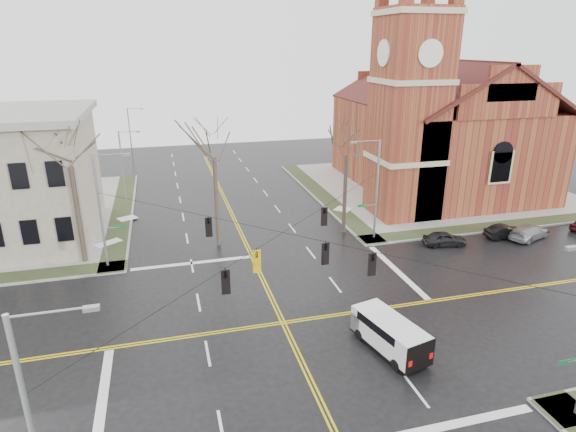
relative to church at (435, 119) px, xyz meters
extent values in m
plane|color=black|center=(-24.76, -24.78, -8.43)|extent=(120.00, 120.00, 0.00)
cube|color=gray|center=(0.24, 0.22, -8.36)|extent=(30.00, 30.00, 0.15)
cube|color=#2A321B|center=(-13.56, 0.22, -8.28)|extent=(2.00, 30.00, 0.02)
cube|color=#2A321B|center=(0.24, -13.58, -8.28)|extent=(30.00, 2.00, 0.02)
cube|color=#2A321B|center=(-35.96, 0.22, -8.28)|extent=(2.00, 30.00, 0.02)
cube|color=gold|center=(-24.88, -24.78, -8.43)|extent=(0.12, 100.00, 0.01)
cube|color=gold|center=(-24.64, -24.78, -8.43)|extent=(0.12, 100.00, 0.01)
cube|color=gold|center=(-24.76, -24.90, -8.43)|extent=(100.00, 0.12, 0.01)
cube|color=gold|center=(-24.76, -24.66, -8.43)|extent=(100.00, 0.12, 0.01)
cube|color=silver|center=(-19.76, -35.28, -8.43)|extent=(9.50, 0.50, 0.01)
cube|color=silver|center=(-29.76, -14.28, -8.43)|extent=(9.50, 0.50, 0.01)
cube|color=silver|center=(-35.26, -29.78, -8.43)|extent=(0.50, 9.50, 0.01)
cube|color=silver|center=(-14.26, -19.78, -8.43)|extent=(0.50, 9.50, 0.01)
cube|color=maroon|center=(-7.76, -7.78, 1.57)|extent=(6.00, 6.00, 20.00)
cube|color=#C2B695|center=(-7.76, -7.78, 11.07)|extent=(6.30, 6.30, 0.50)
cylinder|color=silver|center=(-7.76, -10.83, 7.57)|extent=(2.40, 0.15, 2.40)
cylinder|color=silver|center=(-10.81, -7.78, 7.57)|extent=(0.15, 2.40, 2.40)
cube|color=maroon|center=(1.24, 1.22, -3.43)|extent=(18.00, 24.00, 10.00)
cube|color=maroon|center=(-7.96, -4.78, -6.23)|extent=(2.00, 5.00, 4.40)
cylinder|color=gray|center=(-13.26, -13.28, -3.78)|extent=(0.20, 0.20, 9.00)
cylinder|color=gray|center=(-13.86, -13.28, -5.13)|extent=(1.20, 0.06, 0.06)
cube|color=#105E2D|center=(-14.56, -13.28, -5.13)|extent=(0.90, 0.04, 0.25)
cylinder|color=gray|center=(-14.46, -13.28, 0.62)|extent=(2.40, 0.08, 0.08)
cube|color=gray|center=(-15.66, -13.28, 0.57)|extent=(0.50, 0.22, 0.15)
cylinder|color=gray|center=(-36.26, -13.28, -3.78)|extent=(0.20, 0.20, 9.00)
cylinder|color=gray|center=(-35.66, -13.28, -5.13)|extent=(1.20, 0.06, 0.06)
cube|color=#105E2D|center=(-34.96, -13.28, -5.13)|extent=(0.90, 0.04, 0.25)
cylinder|color=gray|center=(-35.06, -13.28, 0.62)|extent=(2.40, 0.08, 0.08)
cube|color=gray|center=(-33.86, -13.28, 0.57)|extent=(0.50, 0.22, 0.15)
cube|color=#105E2D|center=(-14.56, -36.28, -5.13)|extent=(0.90, 0.04, 0.25)
cube|color=gray|center=(-15.66, -36.28, 0.57)|extent=(0.50, 0.22, 0.15)
cylinder|color=gray|center=(-35.06, -36.28, 0.62)|extent=(2.40, 0.08, 0.08)
cube|color=gray|center=(-33.86, -36.28, 0.57)|extent=(0.50, 0.22, 0.15)
cylinder|color=black|center=(-24.76, -24.78, -2.23)|extent=(23.02, 23.02, 0.03)
cylinder|color=black|center=(-24.76, -24.78, -2.23)|extent=(23.02, 23.02, 0.03)
imported|color=black|center=(-28.76, -28.78, -2.98)|extent=(0.21, 0.26, 1.30)
imported|color=black|center=(-20.76, -20.78, -2.98)|extent=(0.21, 0.26, 1.30)
imported|color=gold|center=(-26.76, -26.78, -2.98)|extent=(0.21, 0.26, 1.30)
imported|color=black|center=(-28.76, -20.78, -2.98)|extent=(0.21, 0.26, 1.30)
imported|color=black|center=(-20.76, -28.78, -2.98)|extent=(0.21, 0.26, 1.30)
imported|color=black|center=(-22.76, -26.78, -2.98)|extent=(0.21, 0.26, 1.30)
cylinder|color=gray|center=(-35.56, 3.22, -4.33)|extent=(0.16, 0.16, 8.00)
cylinder|color=gray|center=(-34.56, 3.22, -0.43)|extent=(2.00, 0.07, 0.07)
cube|color=gray|center=(-33.56, 3.22, -0.48)|extent=(0.45, 0.20, 0.13)
cylinder|color=gray|center=(-35.56, 23.22, -4.33)|extent=(0.16, 0.16, 8.00)
cylinder|color=gray|center=(-34.56, 23.22, -0.43)|extent=(2.00, 0.07, 0.07)
cube|color=gray|center=(-33.56, 23.22, -0.48)|extent=(0.45, 0.20, 0.13)
cube|color=white|center=(-19.55, -29.16, -7.31)|extent=(3.04, 5.30, 1.60)
cube|color=white|center=(-20.03, -27.15, -7.54)|extent=(2.07, 1.28, 1.13)
cube|color=black|center=(-20.11, -26.83, -7.02)|extent=(1.72, 0.52, 0.75)
cube|color=black|center=(-19.59, -28.98, -6.79)|extent=(2.69, 3.75, 0.52)
cube|color=#B70C0A|center=(-19.66, -31.80, -7.49)|extent=(0.23, 0.12, 0.32)
cube|color=#B70C0A|center=(-18.24, -31.45, -7.49)|extent=(0.23, 0.12, 0.32)
cube|color=black|center=(-19.55, -29.16, -8.12)|extent=(3.10, 5.35, 0.09)
cylinder|color=black|center=(-20.77, -27.76, -8.10)|extent=(0.40, 0.72, 0.68)
cylinder|color=black|center=(-19.09, -27.36, -8.10)|extent=(0.40, 0.72, 0.68)
cylinder|color=black|center=(-20.00, -30.96, -8.10)|extent=(0.40, 0.72, 0.68)
cylinder|color=black|center=(-18.32, -30.55, -8.10)|extent=(0.40, 0.72, 0.68)
imported|color=black|center=(-7.90, -16.31, -7.80)|extent=(3.96, 2.18, 1.28)
imported|color=black|center=(-1.59, -16.19, -7.82)|extent=(3.74, 1.39, 1.22)
imported|color=#939395|center=(0.43, -16.88, -7.77)|extent=(4.96, 3.36, 1.33)
cylinder|color=#3B3026|center=(-38.09, -11.95, -4.33)|extent=(0.36, 0.36, 7.91)
cylinder|color=#3B3026|center=(-27.14, -11.07, -4.39)|extent=(0.36, 0.36, 7.79)
cylinder|color=#3B3026|center=(-15.44, -11.25, -4.60)|extent=(0.36, 0.36, 7.36)
camera|label=1|loc=(-31.32, -50.56, 8.33)|focal=30.00mm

